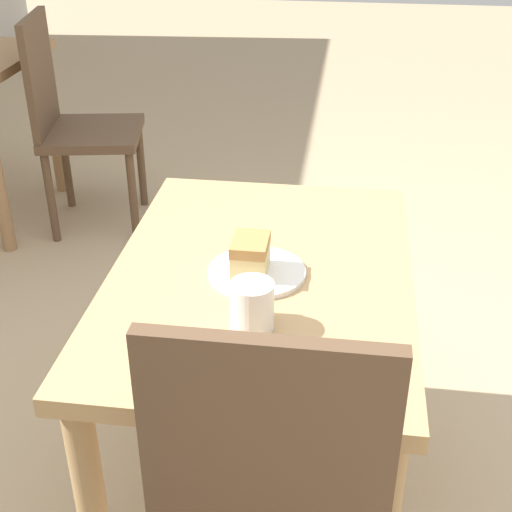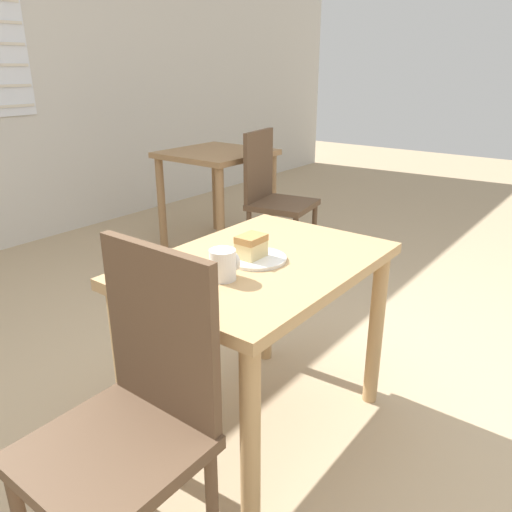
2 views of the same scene
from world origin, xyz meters
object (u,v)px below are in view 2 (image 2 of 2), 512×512
object	(u,v)px
cake_slice	(251,246)
dining_table_near	(260,290)
chair_near_window	(132,415)
chair_far_corner	(273,194)
plate	(256,258)
coffee_mug	(224,264)
dining_table_far	(217,170)

from	to	relation	value
cake_slice	dining_table_near	bearing A→B (deg)	-38.21
chair_near_window	chair_far_corner	bearing A→B (deg)	116.76
chair_near_window	plate	world-z (taller)	chair_near_window
plate	coffee_mug	world-z (taller)	coffee_mug
dining_table_near	coffee_mug	distance (m)	0.27
dining_table_near	coffee_mug	size ratio (longest dim) A/B	9.42
dining_table_near	plate	xyz separation A→B (m)	(-0.02, 0.01, 0.13)
dining_table_far	plate	world-z (taller)	dining_table_far
dining_table_far	coffee_mug	size ratio (longest dim) A/B	7.55
chair_far_corner	cake_slice	size ratio (longest dim) A/B	9.36
cake_slice	coffee_mug	bearing A→B (deg)	-170.60
chair_near_window	cake_slice	world-z (taller)	chair_near_window
dining_table_far	chair_near_window	distance (m)	2.73
dining_table_far	cake_slice	distance (m)	2.19
dining_table_near	plate	world-z (taller)	plate
dining_table_far	cake_slice	world-z (taller)	cake_slice
dining_table_far	coffee_mug	world-z (taller)	coffee_mug
cake_slice	coffee_mug	distance (m)	0.18
dining_table_far	chair_near_window	world-z (taller)	chair_near_window
dining_table_far	chair_far_corner	world-z (taller)	chair_far_corner
chair_far_corner	cake_slice	xyz separation A→B (m)	(-1.53, -0.99, 0.26)
chair_far_corner	cake_slice	world-z (taller)	chair_far_corner
coffee_mug	cake_slice	bearing A→B (deg)	9.40
dining_table_near	cake_slice	distance (m)	0.18
dining_table_far	chair_far_corner	size ratio (longest dim) A/B	0.80
chair_near_window	plate	size ratio (longest dim) A/B	4.38
dining_table_near	cake_slice	world-z (taller)	cake_slice
plate	chair_far_corner	bearing A→B (deg)	33.50
dining_table_far	coffee_mug	bearing A→B (deg)	-137.82
chair_far_corner	coffee_mug	xyz separation A→B (m)	(-1.71, -1.02, 0.26)
chair_near_window	dining_table_near	bearing A→B (deg)	96.74
dining_table_far	chair_near_window	size ratio (longest dim) A/B	0.80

